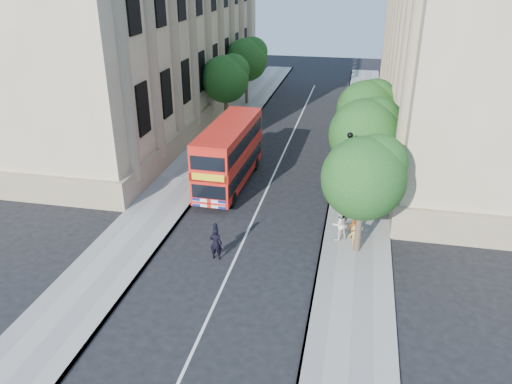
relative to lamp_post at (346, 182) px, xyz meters
The scene contains 17 objects.
ground 8.20m from the lamp_post, 129.81° to the right, with size 120.00×120.00×0.00m, color black.
pavement_right 4.75m from the lamp_post, 79.38° to the left, with size 3.50×80.00×0.12m, color gray.
pavement_left 11.73m from the lamp_post, 159.59° to the left, with size 3.50×80.00×0.12m, color gray.
building_right 21.06m from the lamp_post, 63.95° to the left, with size 12.00×38.00×18.00m, color tan.
building_left 26.82m from the lamp_post, 136.25° to the left, with size 12.00×38.00×18.00m, color tan.
tree_right_near 3.54m from the lamp_post, 74.15° to the right, with size 4.00×4.00×6.08m.
tree_right_mid 3.70m from the lamp_post, 74.48° to the left, with size 4.20×4.20×6.37m.
tree_right_far 9.25m from the lamp_post, 84.67° to the left, with size 4.00×4.00×6.15m.
tree_left_far 19.52m from the lamp_post, 124.35° to the left, with size 4.00×4.00×6.30m.
tree_left_back 26.51m from the lamp_post, 114.51° to the left, with size 4.20×4.20×6.65m.
lamp_post is the anchor object (origin of this frame).
double_decker_bus 8.42m from the lamp_post, 153.14° to the left, with size 2.53×8.71×3.99m.
box_van 10.91m from the lamp_post, 136.75° to the left, with size 2.09×4.74×2.67m.
police_constable 7.92m from the lamp_post, 139.78° to the right, with size 0.61×0.40×1.68m, color black.
woman_pedestrian 2.58m from the lamp_post, 94.22° to the right, with size 0.87×0.68×1.78m, color silver.
child_a 2.65m from the lamp_post, 72.53° to the right, with size 0.63×0.26×1.07m, color orange.
child_b 3.15m from the lamp_post, 75.21° to the right, with size 0.70×0.40×1.09m, color gold.
Camera 1 is at (5.28, -19.05, 13.22)m, focal length 35.00 mm.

